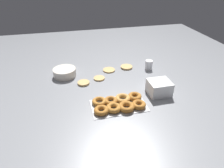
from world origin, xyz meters
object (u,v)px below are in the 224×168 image
Objects in this scene: pancake_0 at (109,70)px; donut_tray at (119,104)px; paper_cup at (149,65)px; batter_bowl at (65,72)px; container_stack at (159,88)px; pancake_3 at (127,67)px; pancake_2 at (99,78)px; pancake_1 at (84,83)px.

pancake_0 is 0.29× the size of donut_tray.
paper_cup is at bearing -8.53° from pancake_0.
container_stack is (0.66, -0.43, 0.02)m from batter_bowl.
pancake_3 is at bearing 68.08° from donut_tray.
container_stack reaches higher than pancake_2.
container_stack is (0.27, -0.44, 0.05)m from pancake_0.
donut_tray is at bearing -95.17° from pancake_0.
pancake_3 is at bearing 5.83° from pancake_0.
batter_bowl reaches higher than donut_tray.
pancake_0 is at bearing 121.68° from container_stack.
container_stack reaches higher than pancake_0.
pancake_0 is at bearing -174.17° from pancake_3.
container_stack is (0.38, -0.31, 0.05)m from pancake_2.
donut_tray is at bearing -56.33° from batter_bowl.
pancake_2 is 1.10× the size of paper_cup.
container_stack is (0.10, -0.46, 0.04)m from pancake_3.
donut_tray is 0.61m from paper_cup.
batter_bowl is (-0.34, 0.51, 0.02)m from donut_tray.
batter_bowl is (-0.14, 0.16, 0.03)m from pancake_1.
pancake_2 is 0.48× the size of batter_bowl.
pancake_1 is at bearing 152.76° from container_stack.
pancake_0 is at bearing 48.67° from pancake_2.
container_stack is at bearing -39.37° from pancake_2.
container_stack is 0.40m from paper_cup.
batter_bowl is at bearing 146.75° from container_stack.
pancake_1 reaches higher than pancake_2.
donut_tray is at bearing -166.56° from container_stack.
pancake_2 is 0.31m from pancake_3.
pancake_2 is 0.40m from donut_tray.
batter_bowl is (-0.27, 0.12, 0.03)m from pancake_2.
donut_tray is (-0.22, -0.53, 0.01)m from pancake_3.
batter_bowl is at bearing -177.11° from pancake_3.
pancake_1 and pancake_3 have the same top height.
container_stack is at bearing -58.32° from pancake_0.
paper_cup is (0.46, 0.07, 0.04)m from pancake_2.
pancake_3 is at bearing 24.82° from pancake_1.
pancake_2 is (0.13, 0.05, -0.00)m from pancake_1.
pancake_2 is at bearing -131.33° from pancake_0.
paper_cup reaches higher than pancake_2.
pancake_2 is at bearing -22.98° from batter_bowl.
pancake_3 is 0.55m from batter_bowl.
donut_tray is 0.61m from batter_bowl.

